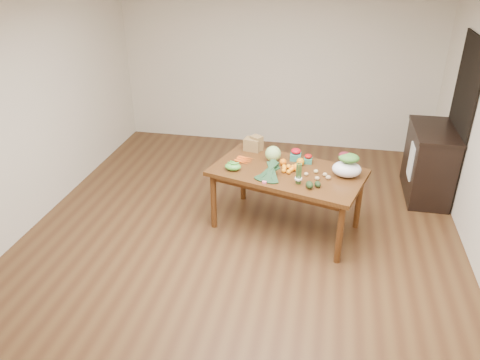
% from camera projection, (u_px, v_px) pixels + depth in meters
% --- Properties ---
extents(floor, '(6.00, 6.00, 0.00)m').
position_uv_depth(floor, '(239.00, 241.00, 5.35)').
color(floor, '#53371C').
rests_on(floor, ground).
extents(room_walls, '(5.02, 6.02, 2.70)m').
position_uv_depth(room_walls, '(239.00, 131.00, 4.73)').
color(room_walls, beige).
rests_on(room_walls, floor).
extents(dining_table, '(1.86, 1.35, 0.75)m').
position_uv_depth(dining_table, '(286.00, 199.00, 5.46)').
color(dining_table, '#532D13').
rests_on(dining_table, floor).
extents(doorway_dark, '(0.02, 1.00, 2.10)m').
position_uv_depth(doorway_dark, '(459.00, 122.00, 5.83)').
color(doorway_dark, black).
rests_on(doorway_dark, floor).
extents(cabinet, '(0.52, 1.02, 0.94)m').
position_uv_depth(cabinet, '(429.00, 163.00, 6.12)').
color(cabinet, black).
rests_on(cabinet, floor).
extents(dish_towel, '(0.02, 0.28, 0.45)m').
position_uv_depth(dish_towel, '(411.00, 161.00, 5.98)').
color(dish_towel, white).
rests_on(dish_towel, cabinet).
extents(paper_bag, '(0.31, 0.28, 0.19)m').
position_uv_depth(paper_bag, '(253.00, 143.00, 5.75)').
color(paper_bag, olive).
rests_on(paper_bag, dining_table).
extents(cabbage, '(0.18, 0.18, 0.18)m').
position_uv_depth(cabbage, '(273.00, 154.00, 5.47)').
color(cabbage, '#99C06F').
rests_on(cabbage, dining_table).
extents(strawberry_basket_a, '(0.15, 0.15, 0.11)m').
position_uv_depth(strawberry_basket_a, '(296.00, 155.00, 5.52)').
color(strawberry_basket_a, red).
rests_on(strawberry_basket_a, dining_table).
extents(strawberry_basket_b, '(0.12, 0.12, 0.09)m').
position_uv_depth(strawberry_basket_b, '(308.00, 159.00, 5.45)').
color(strawberry_basket_b, '#B7150C').
rests_on(strawberry_basket_b, dining_table).
extents(orange_a, '(0.08, 0.08, 0.08)m').
position_uv_depth(orange_a, '(283.00, 162.00, 5.39)').
color(orange_a, orange).
rests_on(orange_a, dining_table).
extents(orange_b, '(0.09, 0.09, 0.09)m').
position_uv_depth(orange_b, '(300.00, 162.00, 5.39)').
color(orange_b, orange).
rests_on(orange_b, dining_table).
extents(orange_c, '(0.09, 0.09, 0.09)m').
position_uv_depth(orange_c, '(297.00, 167.00, 5.26)').
color(orange_c, '#FFAA0F').
rests_on(orange_c, dining_table).
extents(mandarin_cluster, '(0.22, 0.22, 0.08)m').
position_uv_depth(mandarin_cluster, '(289.00, 167.00, 5.26)').
color(mandarin_cluster, '#FF9D0F').
rests_on(mandarin_cluster, dining_table).
extents(carrots, '(0.26, 0.24, 0.03)m').
position_uv_depth(carrots, '(245.00, 160.00, 5.50)').
color(carrots, '#D84412').
rests_on(carrots, dining_table).
extents(snap_pea_bag, '(0.19, 0.14, 0.08)m').
position_uv_depth(snap_pea_bag, '(233.00, 167.00, 5.28)').
color(snap_pea_bag, '#4FA036').
rests_on(snap_pea_bag, dining_table).
extents(kale_bunch, '(0.42, 0.47, 0.16)m').
position_uv_depth(kale_bunch, '(268.00, 173.00, 5.06)').
color(kale_bunch, black).
rests_on(kale_bunch, dining_table).
extents(asparagus_bundle, '(0.11, 0.13, 0.26)m').
position_uv_depth(asparagus_bundle, '(299.00, 174.00, 4.94)').
color(asparagus_bundle, '#437335').
rests_on(asparagus_bundle, dining_table).
extents(potato_a, '(0.05, 0.04, 0.04)m').
position_uv_depth(potato_a, '(306.00, 174.00, 5.16)').
color(potato_a, '#D7B97C').
rests_on(potato_a, dining_table).
extents(potato_b, '(0.05, 0.05, 0.04)m').
position_uv_depth(potato_b, '(317.00, 178.00, 5.07)').
color(potato_b, tan).
rests_on(potato_b, dining_table).
extents(potato_c, '(0.05, 0.05, 0.04)m').
position_uv_depth(potato_c, '(325.00, 175.00, 5.15)').
color(potato_c, tan).
rests_on(potato_c, dining_table).
extents(potato_d, '(0.05, 0.05, 0.04)m').
position_uv_depth(potato_d, '(316.00, 171.00, 5.22)').
color(potato_d, '#DECD80').
rests_on(potato_d, dining_table).
extents(potato_e, '(0.06, 0.05, 0.05)m').
position_uv_depth(potato_e, '(328.00, 177.00, 5.08)').
color(potato_e, tan).
rests_on(potato_e, dining_table).
extents(avocado_a, '(0.11, 0.13, 0.08)m').
position_uv_depth(avocado_a, '(309.00, 185.00, 4.90)').
color(avocado_a, black).
rests_on(avocado_a, dining_table).
extents(avocado_b, '(0.09, 0.11, 0.06)m').
position_uv_depth(avocado_b, '(318.00, 184.00, 4.92)').
color(avocado_b, black).
rests_on(avocado_b, dining_table).
extents(salad_bag, '(0.37, 0.32, 0.25)m').
position_uv_depth(salad_bag, '(347.00, 166.00, 5.10)').
color(salad_bag, white).
rests_on(salad_bag, dining_table).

